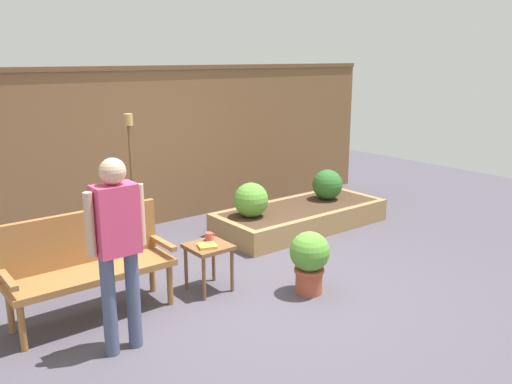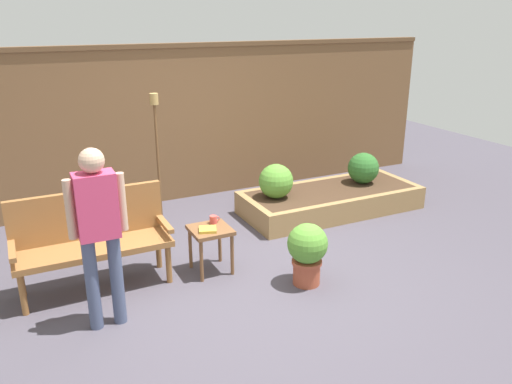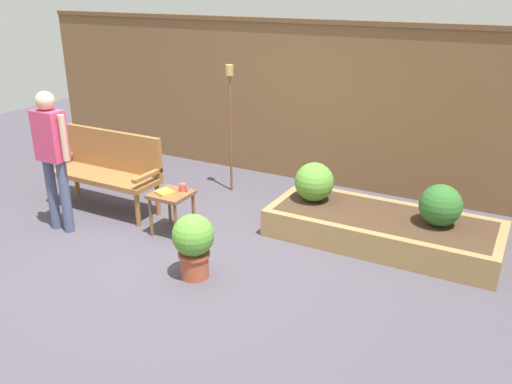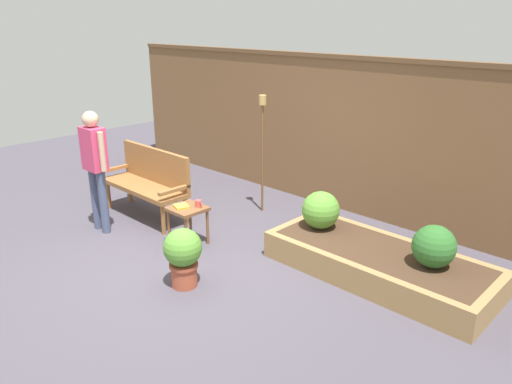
{
  "view_description": "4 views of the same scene",
  "coord_description": "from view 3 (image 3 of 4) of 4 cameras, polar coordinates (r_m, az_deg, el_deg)",
  "views": [
    {
      "loc": [
        -2.98,
        -3.85,
        2.28
      ],
      "look_at": [
        0.41,
        0.47,
        0.86
      ],
      "focal_mm": 37.11,
      "sensor_mm": 36.0,
      "label": 1
    },
    {
      "loc": [
        -2.01,
        -4.18,
        2.53
      ],
      "look_at": [
        0.46,
        0.85,
        0.57
      ],
      "focal_mm": 36.0,
      "sensor_mm": 36.0,
      "label": 2
    },
    {
      "loc": [
        3.03,
        -3.95,
        2.6
      ],
      "look_at": [
        0.61,
        0.48,
        0.6
      ],
      "focal_mm": 37.42,
      "sensor_mm": 36.0,
      "label": 3
    },
    {
      "loc": [
        4.03,
        -3.07,
        2.61
      ],
      "look_at": [
        0.25,
        0.88,
        0.67
      ],
      "focal_mm": 34.33,
      "sensor_mm": 36.0,
      "label": 4
    }
  ],
  "objects": [
    {
      "name": "ground_plane",
      "position": [
        5.62,
        -7.93,
        -6.2
      ],
      "size": [
        14.0,
        14.0,
        0.0
      ],
      "primitive_type": "plane",
      "color": "#47424C"
    },
    {
      "name": "book_on_table",
      "position": [
        5.8,
        -9.76,
        -0.03
      ],
      "size": [
        0.22,
        0.21,
        0.03
      ],
      "primitive_type": "cube",
      "rotation": [
        0.0,
        0.0,
        -0.35
      ],
      "color": "gold",
      "rests_on": "side_table"
    },
    {
      "name": "cup_on_table",
      "position": [
        5.83,
        -7.83,
        0.49
      ],
      "size": [
        0.11,
        0.08,
        0.08
      ],
      "color": "#CC4C47",
      "rests_on": "side_table"
    },
    {
      "name": "garden_bench",
      "position": [
        6.66,
        -15.57,
        2.81
      ],
      "size": [
        1.44,
        0.48,
        0.94
      ],
      "color": "#936033",
      "rests_on": "ground_plane"
    },
    {
      "name": "potted_boxwood",
      "position": [
        4.97,
        -6.7,
        -5.33
      ],
      "size": [
        0.39,
        0.39,
        0.63
      ],
      "color": "#A84C33",
      "rests_on": "ground_plane"
    },
    {
      "name": "person_by_bench",
      "position": [
        6.08,
        -20.96,
        4.23
      ],
      "size": [
        0.47,
        0.2,
        1.56
      ],
      "color": "#475170",
      "rests_on": "ground_plane"
    },
    {
      "name": "shrub_near_bench",
      "position": [
        5.98,
        6.24,
        1.08
      ],
      "size": [
        0.44,
        0.44,
        0.44
      ],
      "color": "brown",
      "rests_on": "raised_planter_bed"
    },
    {
      "name": "fence_back",
      "position": [
        7.38,
        3.74,
        9.74
      ],
      "size": [
        8.4,
        0.14,
        2.16
      ],
      "color": "brown",
      "rests_on": "ground_plane"
    },
    {
      "name": "tiki_torch",
      "position": [
        6.81,
        -2.78,
        9.15
      ],
      "size": [
        0.1,
        0.1,
        1.65
      ],
      "color": "brown",
      "rests_on": "ground_plane"
    },
    {
      "name": "shrub_far_corner",
      "position": [
        5.65,
        19.12,
        -1.36
      ],
      "size": [
        0.43,
        0.43,
        0.43
      ],
      "color": "brown",
      "rests_on": "raised_planter_bed"
    },
    {
      "name": "raised_planter_bed",
      "position": [
        5.84,
        13.33,
        -3.83
      ],
      "size": [
        2.4,
        1.0,
        0.3
      ],
      "color": "#997547",
      "rests_on": "ground_plane"
    },
    {
      "name": "side_table",
      "position": [
        5.84,
        -9.02,
        -0.84
      ],
      "size": [
        0.4,
        0.4,
        0.48
      ],
      "color": "brown",
      "rests_on": "ground_plane"
    }
  ]
}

